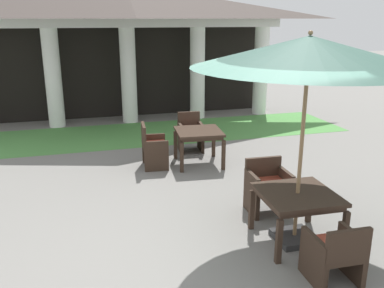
# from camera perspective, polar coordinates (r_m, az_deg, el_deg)

# --- Properties ---
(ground_plane) EXTENTS (60.00, 60.00, 0.00)m
(ground_plane) POSITION_cam_1_polar(r_m,az_deg,el_deg) (5.68, 2.18, -14.98)
(ground_plane) COLOR gray
(background_pavilion) EXTENTS (9.63, 2.90, 3.92)m
(background_pavilion) POSITION_cam_1_polar(r_m,az_deg,el_deg) (12.46, -9.12, 16.77)
(background_pavilion) COLOR white
(background_pavilion) RESTS_ON ground
(lawn_strip) EXTENTS (11.43, 2.50, 0.01)m
(lawn_strip) POSITION_cam_1_polar(r_m,az_deg,el_deg) (11.30, -7.46, 1.39)
(lawn_strip) COLOR #519347
(lawn_strip) RESTS_ON ground
(patio_table_near_foreground) EXTENTS (1.02, 1.02, 0.74)m
(patio_table_near_foreground) POSITION_cam_1_polar(r_m,az_deg,el_deg) (8.73, 0.92, 1.27)
(patio_table_near_foreground) COLOR #38281E
(patio_table_near_foreground) RESTS_ON ground
(patio_chair_near_foreground_north) EXTENTS (0.59, 0.60, 0.89)m
(patio_chair_near_foreground_north) POSITION_cam_1_polar(r_m,az_deg,el_deg) (9.71, -0.23, 1.42)
(patio_chair_near_foreground_north) COLOR #38281E
(patio_chair_near_foreground_north) RESTS_ON ground
(patio_chair_near_foreground_west) EXTENTS (0.55, 0.65, 0.92)m
(patio_chair_near_foreground_west) POSITION_cam_1_polar(r_m,az_deg,el_deg) (8.66, -5.37, -0.45)
(patio_chair_near_foreground_west) COLOR #38281E
(patio_chair_near_foreground_west) RESTS_ON ground
(patio_table_mid_left) EXTENTS (1.04, 1.04, 0.73)m
(patio_table_mid_left) POSITION_cam_1_polar(r_m,az_deg,el_deg) (5.89, 14.26, -7.33)
(patio_table_mid_left) COLOR #38281E
(patio_table_mid_left) RESTS_ON ground
(patio_umbrella_mid_left) EXTENTS (2.95, 2.95, 2.86)m
(patio_umbrella_mid_left) POSITION_cam_1_polar(r_m,az_deg,el_deg) (5.41, 15.77, 11.88)
(patio_umbrella_mid_left) COLOR #2D2D2D
(patio_umbrella_mid_left) RESTS_ON ground
(patio_chair_mid_left_north) EXTENTS (0.65, 0.58, 0.84)m
(patio_chair_mid_left_north) POSITION_cam_1_polar(r_m,az_deg,el_deg) (6.77, 10.36, -5.78)
(patio_chair_mid_left_north) COLOR #38281E
(patio_chair_mid_left_north) RESTS_ON ground
(patio_chair_mid_left_south) EXTENTS (0.58, 0.59, 0.79)m
(patio_chair_mid_left_south) POSITION_cam_1_polar(r_m,az_deg,el_deg) (5.27, 19.03, -13.99)
(patio_chair_mid_left_south) COLOR #38281E
(patio_chair_mid_left_south) RESTS_ON ground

